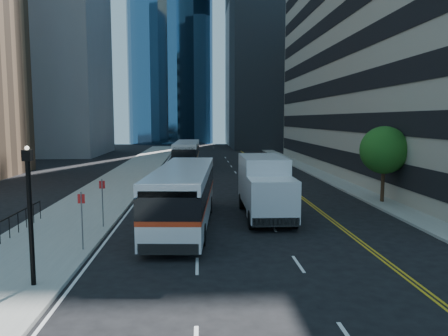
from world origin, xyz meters
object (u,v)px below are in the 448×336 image
bus_front (184,194)px  box_truck (265,186)px  bus_rear (187,154)px  street_tree (384,150)px  lamp_post (30,210)px

bus_front → box_truck: size_ratio=1.70×
bus_rear → box_truck: bearing=-77.3°
bus_rear → box_truck: size_ratio=1.64×
street_tree → bus_front: street_tree is taller
bus_front → bus_rear: 28.23m
street_tree → lamp_post: (-18.00, -14.00, -0.92)m
street_tree → lamp_post: bearing=-142.1°
bus_rear → street_tree: bearing=-57.3°
bus_rear → bus_front: bearing=-87.4°
bus_front → bus_rear: bus_front is taller
street_tree → bus_rear: size_ratio=0.43×
lamp_post → bus_rear: lamp_post is taller
lamp_post → box_truck: bearing=47.8°
street_tree → bus_front: size_ratio=0.41×
lamp_post → bus_front: size_ratio=0.37×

